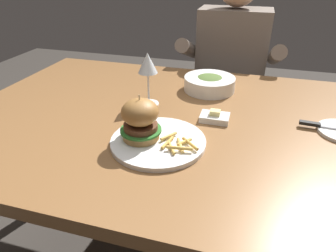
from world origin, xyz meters
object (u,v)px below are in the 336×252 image
object	(u,v)px
main_plate	(158,142)
soup_bowl	(209,83)
burger_sandwich	(140,119)
table_knife	(326,126)
butter_dish	(215,117)
diner_person	(228,87)
wine_glass	(148,66)

from	to	relation	value
main_plate	soup_bowl	size ratio (longest dim) A/B	1.35
burger_sandwich	main_plate	bearing A→B (deg)	3.68
burger_sandwich	table_knife	bearing A→B (deg)	22.63
butter_dish	diner_person	xyz separation A→B (m)	(-0.02, 0.76, -0.19)
wine_glass	table_knife	world-z (taller)	wine_glass
soup_bowl	diner_person	world-z (taller)	diner_person
table_knife	butter_dish	distance (m)	0.33
butter_dish	diner_person	world-z (taller)	diner_person
table_knife	diner_person	bearing A→B (deg)	115.71
wine_glass	table_knife	xyz separation A→B (m)	(0.58, -0.03, -0.13)
main_plate	butter_dish	xyz separation A→B (m)	(0.13, 0.18, 0.00)
wine_glass	diner_person	distance (m)	0.80
butter_dish	wine_glass	bearing A→B (deg)	166.36
wine_glass	burger_sandwich	bearing A→B (deg)	-75.70
main_plate	table_knife	distance (m)	0.51
main_plate	table_knife	bearing A→B (deg)	24.42
main_plate	diner_person	xyz separation A→B (m)	(0.11, 0.94, -0.18)
main_plate	table_knife	xyz separation A→B (m)	(0.47, 0.21, 0.01)
burger_sandwich	butter_dish	bearing A→B (deg)	45.74
wine_glass	butter_dish	distance (m)	0.28
burger_sandwich	wine_glass	bearing A→B (deg)	104.30
wine_glass	butter_dish	size ratio (longest dim) A/B	2.03
main_plate	wine_glass	distance (m)	0.30
wine_glass	soup_bowl	xyz separation A→B (m)	(0.19, 0.19, -0.11)
main_plate	burger_sandwich	size ratio (longest dim) A/B	2.05
soup_bowl	diner_person	size ratio (longest dim) A/B	0.17
table_knife	soup_bowl	distance (m)	0.45
butter_dish	burger_sandwich	bearing A→B (deg)	-134.26
burger_sandwich	diner_person	xyz separation A→B (m)	(0.16, 0.94, -0.25)
wine_glass	butter_dish	bearing A→B (deg)	-13.64
burger_sandwich	soup_bowl	xyz separation A→B (m)	(0.12, 0.43, -0.04)
butter_dish	diner_person	size ratio (longest dim) A/B	0.08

